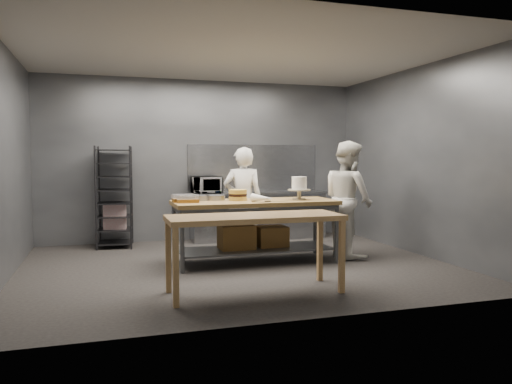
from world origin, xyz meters
TOP-DOWN VIEW (x-y plane):
  - ground at (0.00, 0.00)m, footprint 6.00×6.00m
  - back_wall at (0.00, 2.50)m, footprint 6.00×0.04m
  - work_table at (0.29, 0.18)m, footprint 2.40×0.90m
  - near_counter at (-0.18, -1.44)m, footprint 2.00×0.70m
  - back_counter at (1.00, 2.18)m, footprint 2.60×0.60m
  - splashback_panel at (1.00, 2.48)m, footprint 2.60×0.02m
  - speed_rack at (-1.64, 2.10)m, footprint 0.66×0.70m
  - chef_behind at (0.32, 0.83)m, footprint 0.71×0.56m
  - chef_right at (1.84, 0.16)m, footprint 0.76×0.94m
  - microwave at (0.00, 2.18)m, footprint 0.54×0.37m
  - frosted_cake_stand at (0.98, 0.09)m, footprint 0.34×0.34m
  - layer_cake at (0.07, 0.26)m, footprint 0.27×0.27m
  - cake_pans at (-0.43, 0.39)m, footprint 0.69×0.37m
  - piping_bag at (0.33, -0.16)m, footprint 0.31×0.38m
  - offset_spatula at (0.51, -0.10)m, footprint 0.36×0.02m
  - pastry_clamshells at (-0.72, 0.18)m, footprint 0.35×0.34m

SIDE VIEW (x-z plane):
  - ground at x=0.00m, z-range 0.00..0.00m
  - back_counter at x=1.00m, z-range 0.00..0.90m
  - work_table at x=0.29m, z-range 0.11..1.03m
  - near_counter at x=-0.18m, z-range 0.36..1.26m
  - speed_rack at x=-1.64m, z-range -0.02..1.73m
  - chef_behind at x=0.32m, z-range 0.00..1.72m
  - chef_right at x=1.84m, z-range 0.00..1.81m
  - offset_spatula at x=0.51m, z-range 0.92..0.93m
  - cake_pans at x=-0.43m, z-range 0.92..0.99m
  - pastry_clamshells at x=-0.72m, z-range 0.92..1.03m
  - piping_bag at x=0.33m, z-range 0.92..1.04m
  - layer_cake at x=0.07m, z-range 0.92..1.08m
  - microwave at x=0.00m, z-range 0.90..1.20m
  - frosted_cake_stand at x=0.98m, z-range 0.96..1.31m
  - splashback_panel at x=1.00m, z-range 0.90..1.80m
  - back_wall at x=0.00m, z-range 0.00..3.00m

